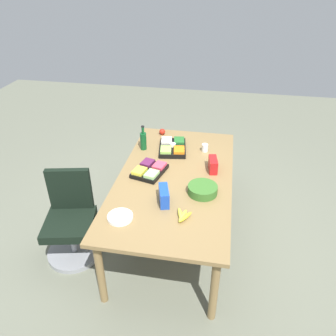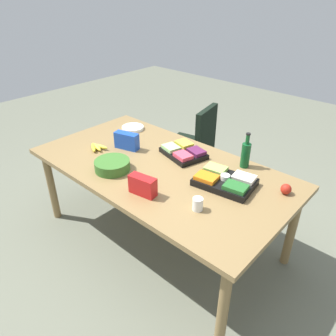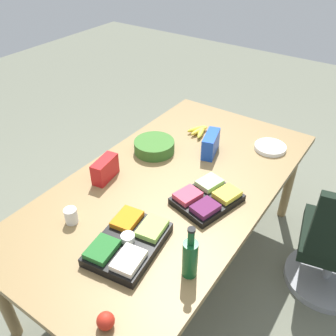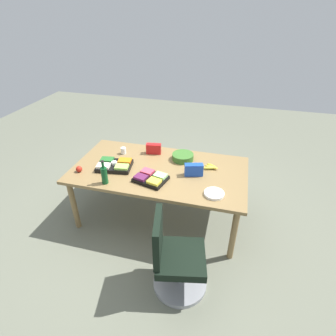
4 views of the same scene
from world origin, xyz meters
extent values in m
plane|color=#666A59|center=(0.00, 0.00, 0.00)|extent=(10.00, 10.00, 0.00)
cube|color=olive|center=(0.00, 0.00, 0.75)|extent=(2.16, 1.16, 0.04)
cylinder|color=olive|center=(-0.99, -0.49, 0.36)|extent=(0.07, 0.07, 0.73)
cylinder|color=olive|center=(0.99, -0.49, 0.36)|extent=(0.07, 0.07, 0.73)
cylinder|color=olive|center=(-0.99, 0.49, 0.36)|extent=(0.07, 0.07, 0.73)
cylinder|color=gray|center=(-0.50, 0.99, 0.03)|extent=(0.56, 0.56, 0.05)
cylinder|color=gray|center=(-0.50, 0.99, 0.23)|extent=(0.06, 0.06, 0.36)
cylinder|color=white|center=(-0.73, 0.36, 0.78)|extent=(0.22, 0.22, 0.03)
ellipsoid|color=gold|center=(-0.64, -0.19, 0.79)|extent=(0.16, 0.12, 0.04)
ellipsoid|color=yellow|center=(-0.63, -0.17, 0.79)|extent=(0.17, 0.08, 0.04)
ellipsoid|color=yellow|center=(-0.61, -0.14, 0.79)|extent=(0.17, 0.08, 0.04)
cylinder|color=#366927|center=(-0.24, -0.30, 0.81)|extent=(0.33, 0.33, 0.08)
cube|color=#1A45B5|center=(-0.44, 0.03, 0.84)|extent=(0.23, 0.14, 0.15)
cylinder|color=white|center=(0.59, -0.25, 0.81)|extent=(0.08, 0.08, 0.09)
cube|color=black|center=(0.55, 0.12, 0.79)|extent=(0.46, 0.36, 0.05)
cube|color=orange|center=(0.45, 0.03, 0.83)|extent=(0.18, 0.14, 0.03)
cube|color=#246328|center=(0.68, 0.06, 0.83)|extent=(0.18, 0.14, 0.03)
cube|color=#99C957|center=(0.43, 0.17, 0.83)|extent=(0.18, 0.14, 0.03)
cube|color=silver|center=(0.66, 0.21, 0.83)|extent=(0.18, 0.14, 0.03)
cylinder|color=white|center=(0.55, 0.12, 0.84)|extent=(0.08, 0.08, 0.04)
sphere|color=#AF2316|center=(0.93, 0.32, 0.81)|extent=(0.08, 0.08, 0.08)
cube|color=black|center=(0.02, 0.27, 0.79)|extent=(0.42, 0.36, 0.04)
cube|color=#A7DC87|center=(-0.08, 0.23, 0.82)|extent=(0.17, 0.14, 0.03)
cube|color=#DF4359|center=(0.09, 0.18, 0.82)|extent=(0.17, 0.14, 0.03)
cube|color=yellow|center=(-0.05, 0.36, 0.82)|extent=(0.17, 0.14, 0.03)
cube|color=#591E47|center=(0.13, 0.32, 0.82)|extent=(0.17, 0.14, 0.03)
cube|color=red|center=(0.19, -0.37, 0.84)|extent=(0.21, 0.11, 0.14)
cylinder|color=#104C23|center=(0.52, 0.46, 0.87)|extent=(0.09, 0.09, 0.20)
cylinder|color=#104C23|center=(0.52, 0.46, 1.01)|extent=(0.04, 0.04, 0.08)
cylinder|color=black|center=(0.52, 0.46, 1.06)|extent=(0.04, 0.04, 0.01)
camera|label=1|loc=(-2.79, -0.43, 2.63)|focal=35.30mm
camera|label=2|loc=(1.59, -1.64, 2.08)|focal=34.38mm
camera|label=3|loc=(1.47, 1.00, 2.18)|focal=38.93mm
camera|label=4|loc=(-0.83, 2.73, 2.55)|focal=28.66mm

